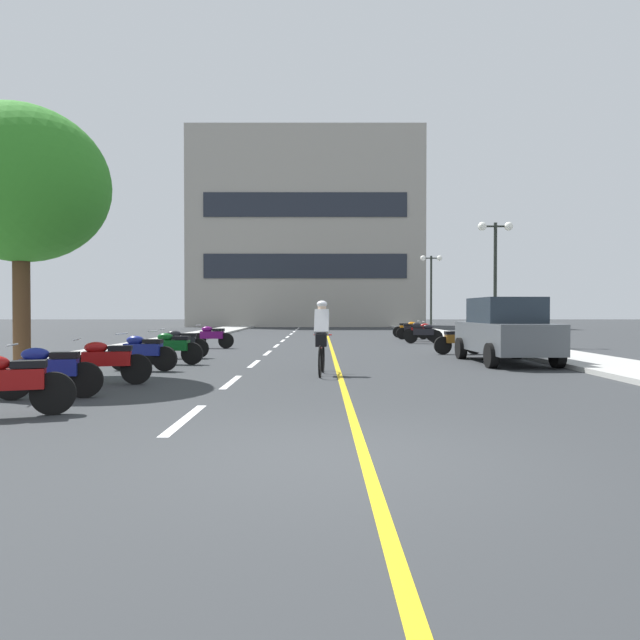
# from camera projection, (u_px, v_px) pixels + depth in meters

# --- Properties ---
(ground_plane) EXTENTS (140.00, 140.00, 0.00)m
(ground_plane) POSITION_uv_depth(u_px,v_px,m) (325.00, 342.00, 26.62)
(ground_plane) COLOR #2D3033
(curb_left) EXTENTS (2.40, 72.00, 0.12)m
(curb_left) POSITION_uv_depth(u_px,v_px,m) (186.00, 338.00, 29.63)
(curb_left) COLOR #A8A8A3
(curb_left) RESTS_ON ground
(curb_right) EXTENTS (2.40, 72.00, 0.12)m
(curb_right) POSITION_uv_depth(u_px,v_px,m) (463.00, 338.00, 29.61)
(curb_right) COLOR #A8A8A3
(curb_right) RESTS_ON ground
(lane_dash_0) EXTENTS (0.14, 2.20, 0.01)m
(lane_dash_0) POSITION_uv_depth(u_px,v_px,m) (186.00, 419.00, 7.63)
(lane_dash_0) COLOR silver
(lane_dash_0) RESTS_ON ground
(lane_dash_1) EXTENTS (0.14, 2.20, 0.01)m
(lane_dash_1) POSITION_uv_depth(u_px,v_px,m) (232.00, 382.00, 11.63)
(lane_dash_1) COLOR silver
(lane_dash_1) RESTS_ON ground
(lane_dash_2) EXTENTS (0.14, 2.20, 0.01)m
(lane_dash_2) POSITION_uv_depth(u_px,v_px,m) (255.00, 364.00, 15.63)
(lane_dash_2) COLOR silver
(lane_dash_2) RESTS_ON ground
(lane_dash_3) EXTENTS (0.14, 2.20, 0.01)m
(lane_dash_3) POSITION_uv_depth(u_px,v_px,m) (269.00, 353.00, 19.62)
(lane_dash_3) COLOR silver
(lane_dash_3) RESTS_ON ground
(lane_dash_4) EXTENTS (0.14, 2.20, 0.01)m
(lane_dash_4) POSITION_uv_depth(u_px,v_px,m) (277.00, 346.00, 23.62)
(lane_dash_4) COLOR silver
(lane_dash_4) RESTS_ON ground
(lane_dash_5) EXTENTS (0.14, 2.20, 0.01)m
(lane_dash_5) POSITION_uv_depth(u_px,v_px,m) (284.00, 341.00, 27.62)
(lane_dash_5) COLOR silver
(lane_dash_5) RESTS_ON ground
(lane_dash_6) EXTENTS (0.14, 2.20, 0.01)m
(lane_dash_6) POSITION_uv_depth(u_px,v_px,m) (288.00, 337.00, 31.62)
(lane_dash_6) COLOR silver
(lane_dash_6) RESTS_ON ground
(lane_dash_7) EXTENTS (0.14, 2.20, 0.01)m
(lane_dash_7) POSITION_uv_depth(u_px,v_px,m) (292.00, 334.00, 35.62)
(lane_dash_7) COLOR silver
(lane_dash_7) RESTS_ON ground
(lane_dash_8) EXTENTS (0.14, 2.20, 0.01)m
(lane_dash_8) POSITION_uv_depth(u_px,v_px,m) (295.00, 332.00, 39.62)
(lane_dash_8) COLOR silver
(lane_dash_8) RESTS_ON ground
(lane_dash_9) EXTENTS (0.14, 2.20, 0.01)m
(lane_dash_9) POSITION_uv_depth(u_px,v_px,m) (297.00, 330.00, 43.62)
(lane_dash_9) COLOR silver
(lane_dash_9) RESTS_ON ground
(lane_dash_10) EXTENTS (0.14, 2.20, 0.01)m
(lane_dash_10) POSITION_uv_depth(u_px,v_px,m) (299.00, 328.00, 47.62)
(lane_dash_10) COLOR silver
(lane_dash_10) RESTS_ON ground
(lane_dash_11) EXTENTS (0.14, 2.20, 0.01)m
(lane_dash_11) POSITION_uv_depth(u_px,v_px,m) (301.00, 327.00, 51.62)
(lane_dash_11) COLOR silver
(lane_dash_11) RESTS_ON ground
(centre_line_yellow) EXTENTS (0.12, 66.00, 0.01)m
(centre_line_yellow) POSITION_uv_depth(u_px,v_px,m) (329.00, 339.00, 29.62)
(centre_line_yellow) COLOR gold
(centre_line_yellow) RESTS_ON ground
(office_building) EXTENTS (21.48, 7.46, 18.10)m
(office_building) POSITION_uv_depth(u_px,v_px,m) (307.00, 231.00, 54.14)
(office_building) COLOR #9E998E
(office_building) RESTS_ON ground
(roadside_tree) EXTENTS (3.79, 3.79, 5.82)m
(roadside_tree) POSITION_uv_depth(u_px,v_px,m) (22.00, 185.00, 12.48)
(roadside_tree) COLOR #4C331E
(roadside_tree) RESTS_ON curb_left
(street_lamp_mid) EXTENTS (1.46, 0.36, 5.03)m
(street_lamp_mid) POSITION_uv_depth(u_px,v_px,m) (496.00, 254.00, 23.68)
(street_lamp_mid) COLOR black
(street_lamp_mid) RESTS_ON curb_right
(street_lamp_far) EXTENTS (1.46, 0.36, 5.01)m
(street_lamp_far) POSITION_uv_depth(u_px,v_px,m) (432.00, 276.00, 37.79)
(street_lamp_far) COLOR black
(street_lamp_far) RESTS_ON curb_right
(parked_car_near) EXTENTS (2.01, 4.24, 1.82)m
(parked_car_near) POSITION_uv_depth(u_px,v_px,m) (506.00, 330.00, 15.84)
(parked_car_near) COLOR black
(parked_car_near) RESTS_ON ground
(motorcycle_0) EXTENTS (1.64, 0.78, 0.92)m
(motorcycle_0) POSITION_uv_depth(u_px,v_px,m) (9.00, 383.00, 7.78)
(motorcycle_0) COLOR black
(motorcycle_0) RESTS_ON ground
(motorcycle_1) EXTENTS (1.68, 0.66, 0.92)m
(motorcycle_1) POSITION_uv_depth(u_px,v_px,m) (49.00, 370.00, 9.38)
(motorcycle_1) COLOR black
(motorcycle_1) RESTS_ON ground
(motorcycle_2) EXTENTS (1.68, 0.65, 0.92)m
(motorcycle_2) POSITION_uv_depth(u_px,v_px,m) (107.00, 361.00, 11.14)
(motorcycle_2) COLOR black
(motorcycle_2) RESTS_ON ground
(motorcycle_3) EXTENTS (1.70, 0.60, 0.92)m
(motorcycle_3) POSITION_uv_depth(u_px,v_px,m) (144.00, 351.00, 13.76)
(motorcycle_3) COLOR black
(motorcycle_3) RESTS_ON ground
(motorcycle_4) EXTENTS (1.70, 0.60, 0.92)m
(motorcycle_4) POSITION_uv_depth(u_px,v_px,m) (173.00, 347.00, 15.45)
(motorcycle_4) COLOR black
(motorcycle_4) RESTS_ON ground
(motorcycle_5) EXTENTS (1.70, 0.60, 0.92)m
(motorcycle_5) POSITION_uv_depth(u_px,v_px,m) (181.00, 343.00, 17.38)
(motorcycle_5) COLOR black
(motorcycle_5) RESTS_ON ground
(motorcycle_6) EXTENTS (1.70, 0.60, 0.92)m
(motorcycle_6) POSITION_uv_depth(u_px,v_px,m) (460.00, 340.00, 19.03)
(motorcycle_6) COLOR black
(motorcycle_6) RESTS_ON ground
(motorcycle_7) EXTENTS (1.70, 0.60, 0.92)m
(motorcycle_7) POSITION_uv_depth(u_px,v_px,m) (213.00, 336.00, 22.04)
(motorcycle_7) COLOR black
(motorcycle_7) RESTS_ON ground
(motorcycle_8) EXTENTS (1.69, 0.62, 0.92)m
(motorcycle_8) POSITION_uv_depth(u_px,v_px,m) (425.00, 333.00, 25.29)
(motorcycle_8) COLOR black
(motorcycle_8) RESTS_ON ground
(motorcycle_9) EXTENTS (1.69, 0.62, 0.92)m
(motorcycle_9) POSITION_uv_depth(u_px,v_px,m) (422.00, 331.00, 27.11)
(motorcycle_9) COLOR black
(motorcycle_9) RESTS_ON ground
(motorcycle_10) EXTENTS (1.70, 0.60, 0.92)m
(motorcycle_10) POSITION_uv_depth(u_px,v_px,m) (414.00, 330.00, 29.03)
(motorcycle_10) COLOR black
(motorcycle_10) RESTS_ON ground
(motorcycle_11) EXTENTS (1.70, 0.60, 0.92)m
(motorcycle_11) POSITION_uv_depth(u_px,v_px,m) (409.00, 329.00, 31.04)
(motorcycle_11) COLOR black
(motorcycle_11) RESTS_ON ground
(cyclist_rider) EXTENTS (0.42, 1.77, 1.71)m
(cyclist_rider) POSITION_uv_depth(u_px,v_px,m) (323.00, 336.00, 12.96)
(cyclist_rider) COLOR black
(cyclist_rider) RESTS_ON ground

